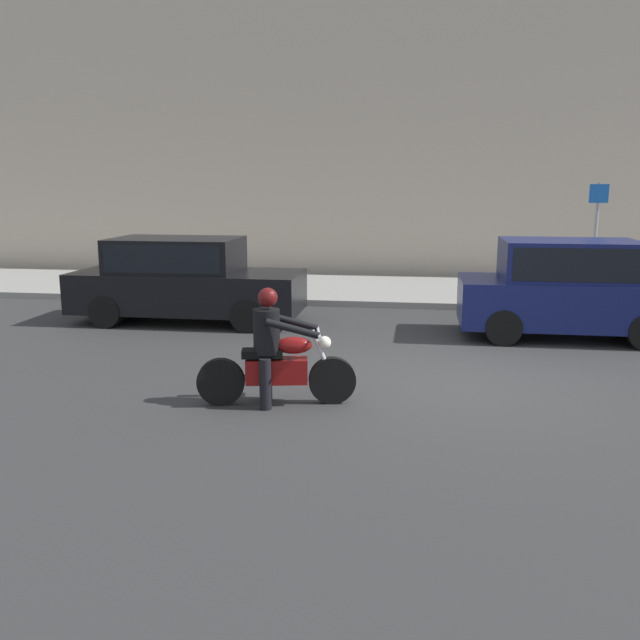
{
  "coord_description": "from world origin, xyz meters",
  "views": [
    {
      "loc": [
        -0.48,
        -9.38,
        2.83
      ],
      "look_at": [
        -1.84,
        -0.16,
        0.91
      ],
      "focal_mm": 37.79,
      "sensor_mm": 36.0,
      "label": 1
    }
  ],
  "objects_px": {
    "parked_hatchback_navy": "(567,288)",
    "motorcycle_with_rider_black_leather": "(275,357)",
    "street_sign_post": "(596,228)",
    "parked_sedan_black": "(184,279)"
  },
  "relations": [
    {
      "from": "parked_sedan_black",
      "to": "street_sign_post",
      "type": "bearing_deg",
      "value": 23.97
    },
    {
      "from": "parked_hatchback_navy",
      "to": "motorcycle_with_rider_black_leather",
      "type": "bearing_deg",
      "value": -134.85
    },
    {
      "from": "motorcycle_with_rider_black_leather",
      "to": "parked_hatchback_navy",
      "type": "bearing_deg",
      "value": 45.15
    },
    {
      "from": "parked_hatchback_navy",
      "to": "street_sign_post",
      "type": "height_order",
      "value": "street_sign_post"
    },
    {
      "from": "parked_hatchback_navy",
      "to": "street_sign_post",
      "type": "relative_size",
      "value": 1.44
    },
    {
      "from": "motorcycle_with_rider_black_leather",
      "to": "parked_sedan_black",
      "type": "relative_size",
      "value": 0.44
    },
    {
      "from": "motorcycle_with_rider_black_leather",
      "to": "parked_hatchback_navy",
      "type": "height_order",
      "value": "parked_hatchback_navy"
    },
    {
      "from": "motorcycle_with_rider_black_leather",
      "to": "street_sign_post",
      "type": "height_order",
      "value": "street_sign_post"
    },
    {
      "from": "motorcycle_with_rider_black_leather",
      "to": "street_sign_post",
      "type": "bearing_deg",
      "value": 56.04
    },
    {
      "from": "motorcycle_with_rider_black_leather",
      "to": "parked_sedan_black",
      "type": "height_order",
      "value": "parked_sedan_black"
    }
  ]
}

